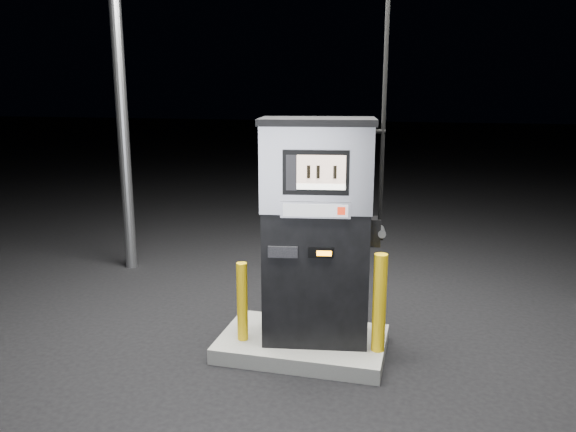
# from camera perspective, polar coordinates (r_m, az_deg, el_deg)

# --- Properties ---
(ground) EXTENTS (80.00, 80.00, 0.00)m
(ground) POSITION_cam_1_polar(r_m,az_deg,el_deg) (5.69, 1.49, -13.52)
(ground) COLOR black
(ground) RESTS_ON ground
(pump_island) EXTENTS (1.60, 1.00, 0.15)m
(pump_island) POSITION_cam_1_polar(r_m,az_deg,el_deg) (5.66, 1.50, -12.84)
(pump_island) COLOR slate
(pump_island) RESTS_ON ground
(fuel_dispenser) EXTENTS (1.21, 0.79, 4.39)m
(fuel_dispenser) POSITION_cam_1_polar(r_m,az_deg,el_deg) (5.26, 2.95, -1.37)
(fuel_dispenser) COLOR black
(fuel_dispenser) RESTS_ON pump_island
(bollard_left) EXTENTS (0.14, 0.14, 0.77)m
(bollard_left) POSITION_cam_1_polar(r_m,az_deg,el_deg) (5.44, -4.67, -8.67)
(bollard_left) COLOR yellow
(bollard_left) RESTS_ON pump_island
(bollard_right) EXTENTS (0.13, 0.13, 0.93)m
(bollard_right) POSITION_cam_1_polar(r_m,az_deg,el_deg) (5.24, 9.26, -8.72)
(bollard_right) COLOR yellow
(bollard_right) RESTS_ON pump_island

